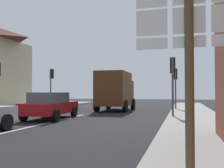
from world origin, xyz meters
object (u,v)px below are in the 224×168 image
at_px(traffic_light_near_right, 173,73).
at_px(traffic_light_far_right, 176,79).
at_px(delivery_truck, 115,90).
at_px(route_sign_post, 189,59).
at_px(sedan_far, 50,105).
at_px(traffic_light_far_left, 51,79).

bearing_deg(traffic_light_near_right, traffic_light_far_right, 90.00).
distance_m(delivery_truck, route_sign_post, 16.76).
bearing_deg(traffic_light_near_right, route_sign_post, -86.80).
xyz_separation_m(sedan_far, traffic_light_far_right, (6.53, 8.96, 1.78)).
bearing_deg(traffic_light_near_right, traffic_light_far_left, 148.21).
relative_size(route_sign_post, traffic_light_far_right, 0.93).
bearing_deg(traffic_light_near_right, sedan_far, -161.45).
height_order(sedan_far, traffic_light_far_left, traffic_light_far_left).
xyz_separation_m(route_sign_post, traffic_light_near_right, (-0.61, 10.95, 0.56)).
relative_size(sedan_far, traffic_light_near_right, 1.24).
height_order(route_sign_post, traffic_light_far_right, traffic_light_far_right).
xyz_separation_m(sedan_far, route_sign_post, (7.14, -8.76, 1.24)).
bearing_deg(route_sign_post, traffic_light_far_left, 123.85).
height_order(delivery_truck, traffic_light_far_left, traffic_light_far_left).
bearing_deg(sedan_far, delivery_truck, 75.26).
bearing_deg(sedan_far, traffic_light_far_left, 118.13).
xyz_separation_m(delivery_truck, traffic_light_far_right, (4.65, 1.81, 0.89)).
xyz_separation_m(sedan_far, traffic_light_far_left, (-4.99, 9.33, 1.96)).
distance_m(sedan_far, traffic_light_near_right, 7.12).
distance_m(sedan_far, traffic_light_far_left, 10.76).
bearing_deg(traffic_light_far_right, delivery_truck, -158.75).
bearing_deg(traffic_light_far_right, route_sign_post, -88.02).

